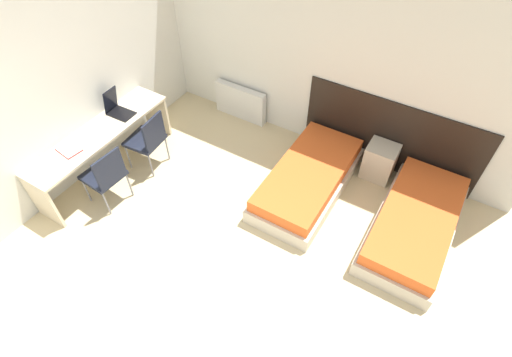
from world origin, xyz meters
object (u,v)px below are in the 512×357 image
Objects in this scene: bed_near_door at (415,224)px; chair_near_notebook at (105,174)px; nightstand at (380,161)px; laptop at (117,109)px; chair_near_laptop at (148,138)px; bed_near_window at (308,179)px.

bed_near_door is 2.10× the size of chair_near_notebook.
nightstand is 1.43× the size of laptop.
chair_near_laptop is (-2.88, -1.50, 0.25)m from nightstand.
bed_near_window is 1.47m from bed_near_door.
bed_near_door is 4.23m from laptop.
bed_near_door is at bearing 6.64° from chair_near_laptop.
bed_near_door is at bearing -46.28° from nightstand.
bed_near_window and bed_near_door have the same top height.
chair_near_notebook is at bearing -60.48° from laptop.
laptop is (-3.40, -1.46, 0.53)m from nightstand.
chair_near_laptop is (-2.15, -0.73, 0.32)m from bed_near_window.
chair_near_laptop is 2.44× the size of laptop.
chair_near_laptop reaches higher than nightstand.
chair_near_notebook is (-3.62, -1.53, 0.32)m from bed_near_door.
chair_near_laptop is 1.00× the size of chair_near_notebook.
nightstand is 0.59× the size of chair_near_laptop.
bed_near_window is at bearing 13.98° from chair_near_laptop.
laptop reaches higher than bed_near_door.
chair_near_notebook is 2.44× the size of laptop.
chair_near_laptop and chair_near_notebook have the same top height.
laptop reaches higher than bed_near_window.
nightstand is at bearing 42.51° from chair_near_notebook.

